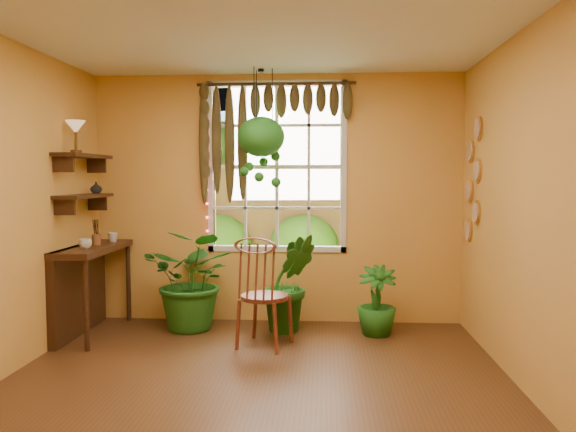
{
  "coord_description": "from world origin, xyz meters",
  "views": [
    {
      "loc": [
        0.52,
        -3.86,
        1.59
      ],
      "look_at": [
        0.2,
        1.15,
        1.24
      ],
      "focal_mm": 35.0,
      "sensor_mm": 36.0,
      "label": 1
    }
  ],
  "objects_px": {
    "windsor_chair": "(263,310)",
    "potted_plant_mid": "(289,283)",
    "counter_ledge": "(83,280)",
    "potted_plant_left": "(194,279)",
    "hanging_basket": "(261,141)"
  },
  "relations": [
    {
      "from": "counter_ledge",
      "to": "hanging_basket",
      "type": "height_order",
      "value": "hanging_basket"
    },
    {
      "from": "windsor_chair",
      "to": "counter_ledge",
      "type": "bearing_deg",
      "value": -172.27
    },
    {
      "from": "windsor_chair",
      "to": "potted_plant_mid",
      "type": "distance_m",
      "value": 0.6
    },
    {
      "from": "windsor_chair",
      "to": "potted_plant_mid",
      "type": "xyz_separation_m",
      "value": [
        0.21,
        0.54,
        0.16
      ]
    },
    {
      "from": "windsor_chair",
      "to": "potted_plant_left",
      "type": "relative_size",
      "value": 1.14
    },
    {
      "from": "counter_ledge",
      "to": "hanging_basket",
      "type": "xyz_separation_m",
      "value": [
        1.77,
        0.34,
        1.41
      ]
    },
    {
      "from": "windsor_chair",
      "to": "potted_plant_left",
      "type": "distance_m",
      "value": 0.98
    },
    {
      "from": "windsor_chair",
      "to": "potted_plant_left",
      "type": "xyz_separation_m",
      "value": [
        -0.78,
        0.56,
        0.18
      ]
    },
    {
      "from": "potted_plant_left",
      "to": "potted_plant_mid",
      "type": "height_order",
      "value": "potted_plant_left"
    },
    {
      "from": "potted_plant_left",
      "to": "potted_plant_mid",
      "type": "distance_m",
      "value": 0.99
    },
    {
      "from": "counter_ledge",
      "to": "potted_plant_left",
      "type": "xyz_separation_m",
      "value": [
        1.08,
        0.24,
        -0.02
      ]
    },
    {
      "from": "counter_ledge",
      "to": "potted_plant_mid",
      "type": "relative_size",
      "value": 1.19
    },
    {
      "from": "potted_plant_left",
      "to": "potted_plant_mid",
      "type": "xyz_separation_m",
      "value": [
        0.99,
        -0.01,
        -0.02
      ]
    },
    {
      "from": "counter_ledge",
      "to": "hanging_basket",
      "type": "distance_m",
      "value": 2.29
    },
    {
      "from": "windsor_chair",
      "to": "potted_plant_mid",
      "type": "bearing_deg",
      "value": 86.46
    }
  ]
}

